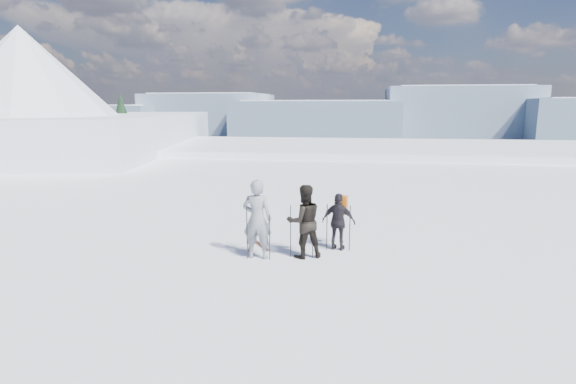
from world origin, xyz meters
name	(u,v)px	position (x,y,z in m)	size (l,w,h in m)	color
lake_basin	(360,224)	(0.00, 30.00, -6.50)	(820.00, 820.00, 71.62)	white
far_mountain_range	(387,117)	(29.60, 454.78, -7.19)	(770.00, 110.00, 53.00)	slate
near_ridge	(75,184)	(-26.59, 29.31, -3.50)	(31.37, 35.68, 25.62)	white
skier_grey	(257,219)	(-2.92, 1.70, 1.00)	(0.73, 0.48, 1.99)	gray
skier_dark	(304,221)	(-1.78, 1.93, 0.92)	(0.90, 0.70, 1.85)	black
skier_pack	(339,222)	(-0.95, 2.66, 0.76)	(0.89, 0.37, 1.51)	black
backpack	(342,183)	(-0.90, 2.90, 1.76)	(0.32, 0.18, 0.49)	#D66214
ski_poles	(300,231)	(-1.90, 2.03, 0.63)	(2.52, 1.06, 1.35)	black
skis_loose	(254,242)	(-3.31, 2.97, 0.01)	(0.98, 1.69, 0.03)	black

